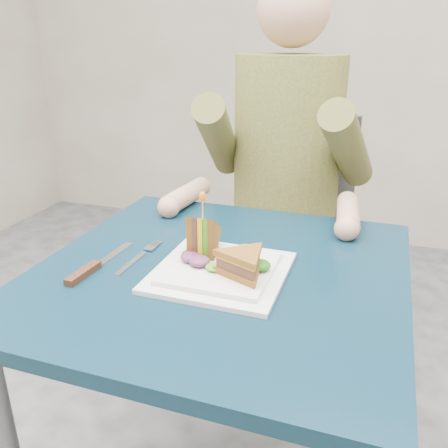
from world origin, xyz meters
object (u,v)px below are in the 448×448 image
at_px(chair, 288,227).
at_px(diner, 287,128).
at_px(plate, 221,270).
at_px(fork, 138,258).
at_px(table, 221,301).
at_px(sandwich_upright, 203,238).
at_px(knife, 89,269).
at_px(sandwich_flat, 243,264).

bearing_deg(chair, diner, -90.00).
height_order(plate, fork, plate).
height_order(table, sandwich_upright, sandwich_upright).
distance_m(plate, knife, 0.27).
relative_size(chair, knife, 4.19).
distance_m(table, knife, 0.28).
bearing_deg(fork, diner, 73.76).
height_order(diner, sandwich_upright, diner).
bearing_deg(fork, sandwich_upright, 14.51).
distance_m(table, plate, 0.09).
xyz_separation_m(sandwich_flat, knife, (-0.31, -0.05, -0.04)).
height_order(table, fork, fork).
distance_m(diner, knife, 0.78).
bearing_deg(knife, sandwich_upright, 31.10).
bearing_deg(fork, sandwich_flat, -7.78).
bearing_deg(plate, chair, 90.70).
distance_m(chair, knife, 0.89).
xyz_separation_m(table, chair, (0.00, 0.73, -0.11)).
distance_m(sandwich_upright, fork, 0.15).
relative_size(diner, sandwich_flat, 4.75).
distance_m(table, diner, 0.67).
relative_size(fork, knife, 0.81).
relative_size(sandwich_upright, knife, 0.60).
relative_size(plate, fork, 1.45).
bearing_deg(chair, fork, -103.90).
relative_size(table, sandwich_flat, 4.78).
height_order(sandwich_upright, fork, sandwich_upright).
distance_m(plate, sandwich_flat, 0.07).
xyz_separation_m(chair, sandwich_flat, (0.06, -0.78, 0.23)).
xyz_separation_m(table, knife, (-0.25, -0.10, 0.09)).
height_order(chair, knife, chair).
relative_size(table, fork, 4.18).
bearing_deg(sandwich_upright, knife, -148.90).
bearing_deg(plate, sandwich_upright, 140.64).
bearing_deg(diner, chair, 90.00).
distance_m(table, sandwich_upright, 0.14).
bearing_deg(diner, plate, -89.17).
bearing_deg(sandwich_flat, table, 141.03).
distance_m(diner, sandwich_flat, 0.69).
bearing_deg(table, chair, 90.00).
bearing_deg(chair, plate, -89.30).
bearing_deg(table, sandwich_flat, -38.97).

